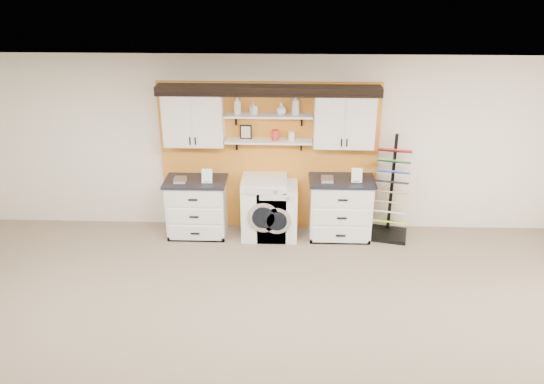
{
  "coord_description": "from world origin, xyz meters",
  "views": [
    {
      "loc": [
        0.33,
        -3.88,
        4.12
      ],
      "look_at": [
        0.11,
        2.3,
        1.35
      ],
      "focal_mm": 35.0,
      "sensor_mm": 36.0,
      "label": 1
    }
  ],
  "objects_px": {
    "base_cabinet_left": "(197,207)",
    "washer": "(264,207)",
    "sample_rack": "(390,206)",
    "base_cabinet_right": "(340,208)",
    "dryer": "(277,210)"
  },
  "relations": [
    {
      "from": "base_cabinet_left",
      "to": "washer",
      "type": "bearing_deg",
      "value": -0.18
    },
    {
      "from": "base_cabinet_left",
      "to": "dryer",
      "type": "distance_m",
      "value": 1.27
    },
    {
      "from": "base_cabinet_left",
      "to": "sample_rack",
      "type": "bearing_deg",
      "value": 0.65
    },
    {
      "from": "base_cabinet_right",
      "to": "sample_rack",
      "type": "distance_m",
      "value": 0.78
    },
    {
      "from": "base_cabinet_right",
      "to": "washer",
      "type": "xyz_separation_m",
      "value": [
        -1.19,
        -0.0,
        -0.0
      ]
    },
    {
      "from": "dryer",
      "to": "sample_rack",
      "type": "height_order",
      "value": "sample_rack"
    },
    {
      "from": "dryer",
      "to": "washer",
      "type": "bearing_deg",
      "value": 180.0
    },
    {
      "from": "base_cabinet_left",
      "to": "base_cabinet_right",
      "type": "relative_size",
      "value": 0.95
    },
    {
      "from": "washer",
      "to": "dryer",
      "type": "xyz_separation_m",
      "value": [
        0.21,
        0.0,
        -0.05
      ]
    },
    {
      "from": "washer",
      "to": "dryer",
      "type": "bearing_deg",
      "value": 0.0
    },
    {
      "from": "base_cabinet_right",
      "to": "washer",
      "type": "bearing_deg",
      "value": -179.84
    },
    {
      "from": "washer",
      "to": "sample_rack",
      "type": "relative_size",
      "value": 0.59
    },
    {
      "from": "base_cabinet_left",
      "to": "dryer",
      "type": "bearing_deg",
      "value": -0.15
    },
    {
      "from": "base_cabinet_left",
      "to": "washer",
      "type": "height_order",
      "value": "washer"
    },
    {
      "from": "washer",
      "to": "sample_rack",
      "type": "bearing_deg",
      "value": 1.1
    }
  ]
}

